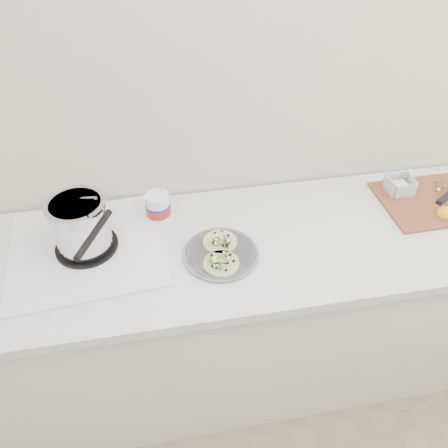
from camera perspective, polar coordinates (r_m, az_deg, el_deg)
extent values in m
cube|color=beige|center=(1.64, -0.03, 15.36)|extent=(3.50, 0.05, 2.60)
cube|color=silver|center=(1.99, 1.51, -11.85)|extent=(2.40, 0.62, 0.86)
cube|color=silver|center=(1.63, 1.93, -2.97)|extent=(2.44, 0.66, 0.04)
cube|color=silver|center=(1.66, -17.37, -3.08)|extent=(0.59, 0.55, 0.01)
cylinder|color=black|center=(1.65, -17.46, -2.75)|extent=(0.22, 0.22, 0.01)
torus|color=black|center=(1.64, -17.57, -2.34)|extent=(0.19, 0.19, 0.02)
cylinder|color=silver|center=(1.58, -18.27, 0.17)|extent=(0.19, 0.19, 0.17)
cylinder|color=slate|center=(1.57, -0.43, -3.97)|extent=(0.26, 0.26, 0.01)
cylinder|color=slate|center=(1.56, -0.43, -3.84)|extent=(0.27, 0.27, 0.00)
cylinder|color=white|center=(1.71, -8.59, 2.22)|extent=(0.09, 0.09, 0.11)
cylinder|color=red|center=(1.71, -8.57, 1.99)|extent=(0.10, 0.10, 0.04)
cylinder|color=#192D99|center=(1.70, -8.63, 2.47)|extent=(0.10, 0.10, 0.01)
cube|color=brown|center=(2.01, 26.08, 2.82)|extent=(0.47, 0.33, 0.01)
cube|color=white|center=(1.97, 21.96, 4.49)|extent=(0.07, 0.07, 0.03)
ellipsoid|color=yellow|center=(1.91, 27.04, 1.38)|extent=(0.07, 0.07, 0.06)
cube|color=black|center=(2.01, 26.96, 3.12)|extent=(0.11, 0.08, 0.02)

